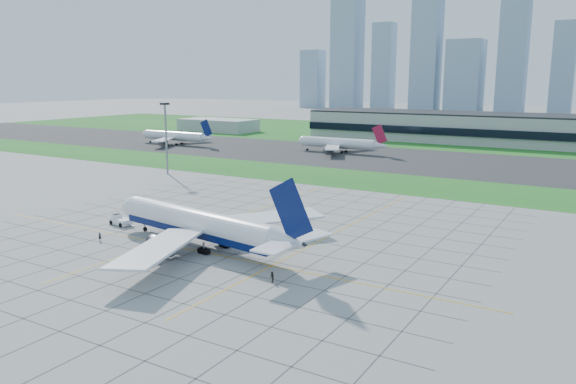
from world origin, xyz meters
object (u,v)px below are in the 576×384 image
at_px(airliner, 200,225).
at_px(distant_jet_1, 339,143).
at_px(pushback_tug, 120,220).
at_px(distant_jet_0, 175,136).
at_px(light_mast, 166,129).
at_px(crew_near, 100,237).
at_px(crew_far, 272,277).

xyz_separation_m(airliner, distant_jet_1, (-41.94, 150.79, -0.17)).
bearing_deg(distant_jet_1, pushback_tug, -84.49).
xyz_separation_m(pushback_tug, distant_jet_0, (-102.80, 132.49, 3.44)).
bearing_deg(airliner, pushback_tug, -179.42).
bearing_deg(distant_jet_0, light_mast, -49.49).
height_order(distant_jet_0, distant_jet_1, same).
distance_m(pushback_tug, distant_jet_0, 167.73).
bearing_deg(airliner, crew_near, -151.40).
distance_m(pushback_tug, crew_near, 13.37).
bearing_deg(distant_jet_1, light_mast, -107.38).
relative_size(crew_far, distant_jet_0, 0.04).
bearing_deg(pushback_tug, light_mast, 132.92).
relative_size(light_mast, crew_far, 13.77).
xyz_separation_m(crew_far, distant_jet_1, (-65.62, 160.68, 3.56)).
bearing_deg(airliner, light_mast, 145.62).
bearing_deg(crew_near, distant_jet_1, 24.46).
xyz_separation_m(light_mast, crew_far, (92.68, -74.23, -15.25)).
bearing_deg(airliner, distant_jet_0, 142.37).
height_order(pushback_tug, crew_far, pushback_tug).
distance_m(light_mast, pushback_tug, 74.69).
bearing_deg(crew_near, airliner, -53.03).
bearing_deg(distant_jet_0, crew_near, -52.79).
xyz_separation_m(light_mast, crew_near, (47.84, -72.04, -15.27)).
xyz_separation_m(pushback_tug, distant_jet_1, (-14.16, 146.87, 3.44)).
relative_size(airliner, distant_jet_0, 1.21).
xyz_separation_m(pushback_tug, crew_far, (51.46, -13.81, -0.12)).
bearing_deg(crew_near, crew_far, -75.80).
distance_m(airliner, crew_far, 25.93).
distance_m(light_mast, crew_far, 119.71).
relative_size(light_mast, distant_jet_1, 0.60).
height_order(crew_far, distant_jet_0, distant_jet_0).
distance_m(airliner, distant_jet_1, 156.52).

